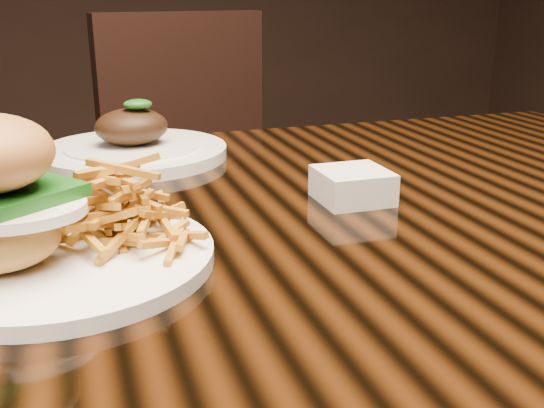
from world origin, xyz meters
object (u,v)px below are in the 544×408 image
object	(u,v)px
burger_plate	(54,215)
far_dish	(133,147)
chair_far	(203,177)
dining_table	(230,272)

from	to	relation	value
burger_plate	far_dish	world-z (taller)	burger_plate
burger_plate	chair_far	distance (m)	1.08
far_dish	chair_far	xyz separation A→B (m)	(0.23, 0.59, -0.23)
dining_table	chair_far	bearing A→B (deg)	79.95
chair_far	dining_table	bearing A→B (deg)	-111.75
chair_far	far_dish	bearing A→B (deg)	-123.23
far_dish	chair_far	distance (m)	0.67
burger_plate	far_dish	distance (m)	0.42
chair_far	burger_plate	bearing A→B (deg)	-121.08
far_dish	chair_far	bearing A→B (deg)	68.47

